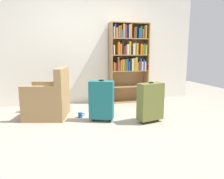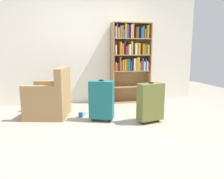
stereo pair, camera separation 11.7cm
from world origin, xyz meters
name	(u,v)px [view 2 (the right image)]	position (x,y,z in m)	size (l,w,h in m)	color
ground_plane	(107,129)	(0.00, 0.00, 0.00)	(9.08, 9.08, 0.00)	#9E9384
back_wall	(90,47)	(0.00, 1.90, 1.30)	(5.19, 0.10, 2.60)	silver
bookshelf	(131,56)	(0.91, 1.68, 1.08)	(0.91, 0.31, 1.83)	#A87F51
armchair	(50,100)	(-0.88, 0.88, 0.32)	(0.85, 0.85, 0.90)	#9E7A4C
mug	(81,115)	(-0.34, 0.69, 0.05)	(0.12, 0.08, 0.10)	#1959A5
suitcase_teal	(102,100)	(-0.01, 0.41, 0.37)	(0.46, 0.35, 0.72)	#19666B
suitcase_olive	(150,102)	(0.77, 0.13, 0.36)	(0.46, 0.28, 0.69)	brown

